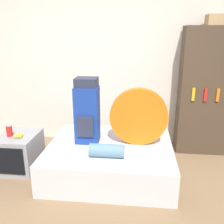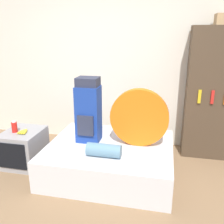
{
  "view_description": "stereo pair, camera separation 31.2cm",
  "coord_description": "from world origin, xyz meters",
  "px_view_note": "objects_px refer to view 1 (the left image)",
  "views": [
    {
      "loc": [
        0.51,
        -2.13,
        1.8
      ],
      "look_at": [
        0.18,
        0.83,
        0.85
      ],
      "focal_mm": 40.0,
      "sensor_mm": 36.0,
      "label": 1
    },
    {
      "loc": [
        0.82,
        -2.08,
        1.8
      ],
      "look_at": [
        0.18,
        0.83,
        0.85
      ],
      "focal_mm": 40.0,
      "sensor_mm": 36.0,
      "label": 2
    }
  ],
  "objects_px": {
    "backpack": "(87,112)",
    "television": "(20,152)",
    "sleeping_roll": "(107,151)",
    "canister": "(9,131)",
    "cardboard_box": "(220,20)",
    "bookshelf": "(208,92)",
    "tent_bag": "(139,117)"
  },
  "relations": [
    {
      "from": "television",
      "to": "cardboard_box",
      "type": "distance_m",
      "value": 3.3
    },
    {
      "from": "tent_bag",
      "to": "sleeping_roll",
      "type": "bearing_deg",
      "value": -130.59
    },
    {
      "from": "television",
      "to": "sleeping_roll",
      "type": "bearing_deg",
      "value": -13.4
    },
    {
      "from": "canister",
      "to": "bookshelf",
      "type": "bearing_deg",
      "value": 18.46
    },
    {
      "from": "canister",
      "to": "sleeping_roll",
      "type": "bearing_deg",
      "value": -10.84
    },
    {
      "from": "sleeping_roll",
      "to": "bookshelf",
      "type": "relative_size",
      "value": 0.22
    },
    {
      "from": "canister",
      "to": "tent_bag",
      "type": "bearing_deg",
      "value": 5.62
    },
    {
      "from": "backpack",
      "to": "television",
      "type": "xyz_separation_m",
      "value": [
        -0.93,
        -0.12,
        -0.57
      ]
    },
    {
      "from": "backpack",
      "to": "tent_bag",
      "type": "distance_m",
      "value": 0.67
    },
    {
      "from": "tent_bag",
      "to": "cardboard_box",
      "type": "bearing_deg",
      "value": 35.26
    },
    {
      "from": "backpack",
      "to": "cardboard_box",
      "type": "height_order",
      "value": "cardboard_box"
    },
    {
      "from": "television",
      "to": "cardboard_box",
      "type": "relative_size",
      "value": 1.68
    },
    {
      "from": "tent_bag",
      "to": "television",
      "type": "height_order",
      "value": "tent_bag"
    },
    {
      "from": "backpack",
      "to": "cardboard_box",
      "type": "xyz_separation_m",
      "value": [
        1.74,
        0.76,
        1.15
      ]
    },
    {
      "from": "tent_bag",
      "to": "sleeping_roll",
      "type": "relative_size",
      "value": 1.82
    },
    {
      "from": "television",
      "to": "bookshelf",
      "type": "xyz_separation_m",
      "value": [
        2.63,
        0.86,
        0.7
      ]
    },
    {
      "from": "sleeping_roll",
      "to": "backpack",
      "type": "bearing_deg",
      "value": 127.02
    },
    {
      "from": "bookshelf",
      "to": "cardboard_box",
      "type": "bearing_deg",
      "value": 20.28
    },
    {
      "from": "backpack",
      "to": "canister",
      "type": "distance_m",
      "value": 1.06
    },
    {
      "from": "television",
      "to": "backpack",
      "type": "bearing_deg",
      "value": 7.07
    },
    {
      "from": "television",
      "to": "cardboard_box",
      "type": "bearing_deg",
      "value": 18.19
    },
    {
      "from": "bookshelf",
      "to": "cardboard_box",
      "type": "height_order",
      "value": "cardboard_box"
    },
    {
      "from": "backpack",
      "to": "cardboard_box",
      "type": "distance_m",
      "value": 2.22
    },
    {
      "from": "sleeping_roll",
      "to": "canister",
      "type": "relative_size",
      "value": 2.6
    },
    {
      "from": "sleeping_roll",
      "to": "tent_bag",
      "type": "bearing_deg",
      "value": 49.41
    },
    {
      "from": "sleeping_roll",
      "to": "canister",
      "type": "height_order",
      "value": "canister"
    },
    {
      "from": "tent_bag",
      "to": "canister",
      "type": "relative_size",
      "value": 4.72
    },
    {
      "from": "backpack",
      "to": "canister",
      "type": "bearing_deg",
      "value": -171.12
    },
    {
      "from": "bookshelf",
      "to": "tent_bag",
      "type": "bearing_deg",
      "value": -144.23
    },
    {
      "from": "tent_bag",
      "to": "television",
      "type": "bearing_deg",
      "value": -175.61
    },
    {
      "from": "tent_bag",
      "to": "cardboard_box",
      "type": "distance_m",
      "value": 1.77
    },
    {
      "from": "sleeping_roll",
      "to": "television",
      "type": "xyz_separation_m",
      "value": [
        -1.25,
        0.3,
        -0.23
      ]
    }
  ]
}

